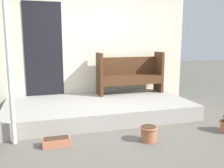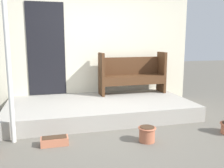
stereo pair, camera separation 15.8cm
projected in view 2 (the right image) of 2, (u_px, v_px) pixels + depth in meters
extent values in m
plane|color=#666056|center=(116.00, 130.00, 4.18)|extent=(24.00, 24.00, 0.00)
cube|color=#A8A399|center=(100.00, 108.00, 5.01)|extent=(3.59, 1.83, 0.28)
cube|color=beige|center=(91.00, 48.00, 5.71)|extent=(4.79, 0.06, 2.60)
cube|color=black|center=(46.00, 49.00, 5.42)|extent=(0.80, 0.02, 2.00)
cylinder|color=white|center=(8.00, 59.00, 3.49)|extent=(0.07, 0.07, 2.45)
cube|color=#4C2D19|center=(101.00, 74.00, 5.47)|extent=(0.07, 0.40, 0.94)
cube|color=#4C2D19|center=(161.00, 72.00, 5.86)|extent=(0.07, 0.40, 0.94)
cube|color=#4C2D19|center=(132.00, 76.00, 5.68)|extent=(1.40, 0.42, 0.04)
cube|color=#4C2D19|center=(135.00, 82.00, 5.52)|extent=(1.39, 0.05, 0.15)
cube|color=#4C2D19|center=(130.00, 66.00, 5.81)|extent=(1.39, 0.06, 0.41)
cylinder|color=#B76647|center=(147.00, 134.00, 3.70)|extent=(0.23, 0.23, 0.22)
torus|color=#B76647|center=(147.00, 128.00, 3.68)|extent=(0.27, 0.27, 0.02)
cylinder|color=#422D1E|center=(147.00, 127.00, 3.68)|extent=(0.21, 0.21, 0.01)
cube|color=#C67251|center=(55.00, 141.00, 3.58)|extent=(0.39, 0.18, 0.11)
cube|color=#422D1E|center=(54.00, 137.00, 3.57)|extent=(0.34, 0.15, 0.01)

